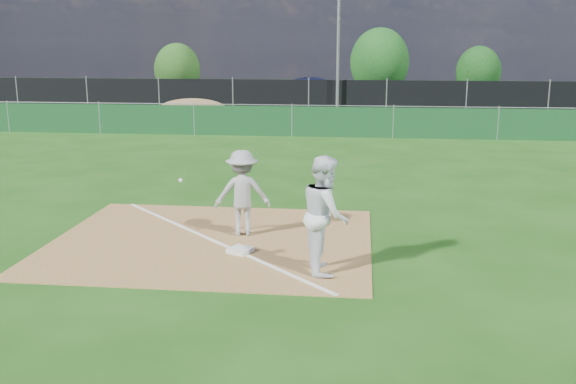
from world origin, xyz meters
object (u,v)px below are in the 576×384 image
Objects in this scene: tree_right at (478,72)px; runner at (325,214)px; first_base at (240,250)px; car_mid at (320,92)px; light_pole at (338,36)px; tree_left at (177,70)px; car_right at (415,98)px; play_at_first at (242,193)px; tree_mid at (380,62)px; car_left at (223,91)px.

runner is at bearing -103.36° from tree_right.
car_mid is (-0.39, 27.35, 0.77)m from first_base.
tree_left is (-11.16, 9.60, -2.12)m from light_pole.
car_right is 8.71m from tree_right.
light_pole is at bearing -8.07° from runner.
play_at_first is at bearing -71.75° from tree_left.
first_base is 26.91m from car_right.
runner is at bearing -88.21° from light_pole.
car_right is 7.47m from tree_mid.
tree_mid is (2.36, 11.09, -1.60)m from light_pole.
light_pole reaches higher than car_mid.
light_pole is at bearing -128.11° from tree_right.
car_mid is 11.00m from tree_left.
play_at_first is (-0.15, 1.09, 0.79)m from first_base.
tree_mid is (3.58, 6.08, 1.56)m from car_mid.
light_pole is 21.39× the size of first_base.
play_at_first is 0.45× the size of car_right.
tree_left reaches higher than first_base.
tree_left is 20.13m from tree_right.
first_base is 35.10m from tree_right.
car_left is at bearing 141.33° from light_pole.
first_base is 0.10× the size of tree_left.
car_right reaches higher than first_base.
car_right is at bearing -75.13° from tree_mid.
tree_mid is 6.57m from tree_right.
tree_left is at bearing 62.39° from car_right.
car_left is 0.91× the size of car_mid.
car_right is at bearing 44.07° from light_pole.
car_right is 1.17× the size of tree_right.
runner is at bearing -70.02° from tree_left.
light_pole is at bearing -102.00° from tree_mid.
tree_left is at bearing -173.72° from tree_mid.
play_at_first is 2.50m from runner.
tree_mid reaches higher than car_mid.
first_base is 0.11× the size of tree_right.
runner reaches higher than car_right.
car_mid is (-1.22, 5.01, -3.17)m from light_pole.
tree_mid is at bearing -44.65° from car_mid.
tree_left is at bearing 52.56° from car_left.
car_left is 0.98× the size of tree_mid.
tree_mid is 1.34× the size of tree_right.
light_pole reaches higher than car_right.
car_right is at bearing 78.40° from play_at_first.
car_mid is at bearing -24.81° from tree_left.
play_at_first is at bearing -95.90° from tree_mid.
runner is 34.79m from tree_left.
car_mid is (-1.94, 28.09, -0.14)m from runner.
light_pole is 2.19× the size of tree_left.
car_right is at bearing -113.85° from car_mid.
car_left is at bearing 68.44° from car_mid.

